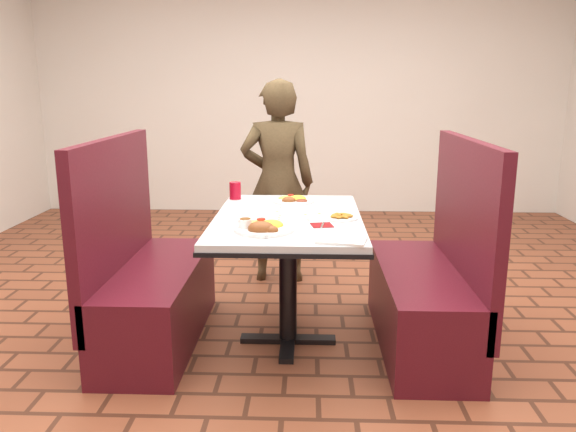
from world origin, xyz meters
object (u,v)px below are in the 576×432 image
(dining_table, at_px, (288,233))
(booth_bench_right, at_px, (430,290))
(near_dinner_plate, at_px, (263,224))
(diner_person, at_px, (278,182))
(far_dinner_plate, at_px, (294,198))
(plantain_plate, at_px, (341,217))
(booth_bench_left, at_px, (149,286))
(red_tumbler, at_px, (235,191))

(dining_table, bearing_deg, booth_bench_right, 0.00)
(near_dinner_plate, bearing_deg, diner_person, 90.31)
(far_dinner_plate, relative_size, plantain_plate, 1.38)
(far_dinner_plate, bearing_deg, dining_table, -93.01)
(booth_bench_left, relative_size, near_dinner_plate, 4.04)
(red_tumbler, bearing_deg, booth_bench_right, -21.91)
(near_dinner_plate, height_order, plantain_plate, near_dinner_plate)
(diner_person, distance_m, red_tumbler, 0.68)
(booth_bench_right, distance_m, near_dinner_plate, 1.07)
(dining_table, distance_m, near_dinner_plate, 0.37)
(dining_table, relative_size, booth_bench_right, 1.01)
(dining_table, relative_size, near_dinner_plate, 4.08)
(diner_person, height_order, far_dinner_plate, diner_person)
(booth_bench_right, xyz_separation_m, near_dinner_plate, (-0.91, -0.33, 0.45))
(dining_table, bearing_deg, plantain_plate, -12.01)
(dining_table, height_order, diner_person, diner_person)
(dining_table, distance_m, far_dinner_plate, 0.40)
(plantain_plate, relative_size, red_tumbler, 1.66)
(dining_table, bearing_deg, red_tumbler, 127.24)
(diner_person, height_order, near_dinner_plate, diner_person)
(near_dinner_plate, distance_m, plantain_plate, 0.48)
(plantain_plate, bearing_deg, far_dinner_plate, 121.17)
(dining_table, xyz_separation_m, diner_person, (-0.12, 1.09, 0.10))
(dining_table, distance_m, diner_person, 1.11)
(booth_bench_right, height_order, red_tumbler, booth_bench_right)
(booth_bench_right, xyz_separation_m, red_tumbler, (-1.15, 0.46, 0.47))
(near_dinner_plate, relative_size, far_dinner_plate, 1.20)
(plantain_plate, distance_m, red_tumbler, 0.83)
(far_dinner_plate, height_order, plantain_plate, far_dinner_plate)
(booth_bench_left, relative_size, far_dinner_plate, 4.83)
(near_dinner_plate, relative_size, plantain_plate, 1.65)
(far_dinner_plate, distance_m, plantain_plate, 0.52)
(booth_bench_right, bearing_deg, near_dinner_plate, -160.17)
(booth_bench_left, distance_m, booth_bench_right, 1.60)
(booth_bench_right, bearing_deg, plantain_plate, -173.18)
(booth_bench_left, distance_m, red_tumbler, 0.80)
(near_dinner_plate, xyz_separation_m, far_dinner_plate, (0.13, 0.71, -0.01))
(booth_bench_left, xyz_separation_m, plantain_plate, (1.09, -0.06, 0.43))
(red_tumbler, bearing_deg, dining_table, -52.76)
(diner_person, bearing_deg, dining_table, 94.65)
(dining_table, bearing_deg, far_dinner_plate, 86.99)
(diner_person, bearing_deg, booth_bench_left, 56.62)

